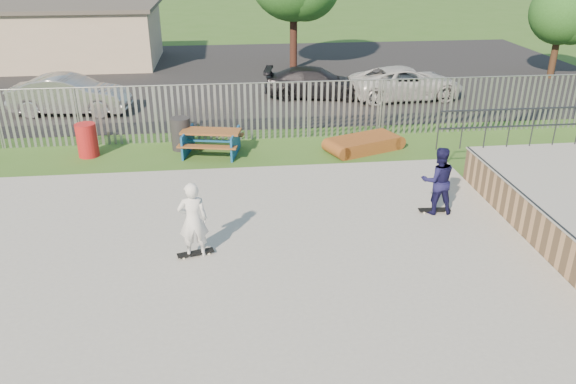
{
  "coord_description": "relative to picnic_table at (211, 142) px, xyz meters",
  "views": [
    {
      "loc": [
        0.79,
        -9.81,
        6.54
      ],
      "look_at": [
        2.11,
        2.0,
        1.1
      ],
      "focal_mm": 35.0,
      "sensor_mm": 36.0,
      "label": 1
    }
  ],
  "objects": [
    {
      "name": "ground",
      "position": [
        -0.23,
        -7.7,
        -0.41
      ],
      "size": [
        120.0,
        120.0,
        0.0
      ],
      "primitive_type": "plane",
      "color": "#376321",
      "rests_on": "ground"
    },
    {
      "name": "concrete_slab",
      "position": [
        -0.23,
        -7.7,
        -0.33
      ],
      "size": [
        15.0,
        12.0,
        0.15
      ],
      "primitive_type": "cube",
      "color": "#989893",
      "rests_on": "ground"
    },
    {
      "name": "fence",
      "position": [
        0.77,
        -3.11,
        0.59
      ],
      "size": [
        26.04,
        16.02,
        2.0
      ],
      "color": "gray",
      "rests_on": "ground"
    },
    {
      "name": "picnic_table",
      "position": [
        0.0,
        0.0,
        0.0
      ],
      "size": [
        2.18,
        1.92,
        0.8
      ],
      "rotation": [
        0.0,
        0.0,
        -0.21
      ],
      "color": "brown",
      "rests_on": "ground"
    },
    {
      "name": "funbox",
      "position": [
        5.05,
        -0.22,
        -0.19
      ],
      "size": [
        2.46,
        1.84,
        0.44
      ],
      "rotation": [
        0.0,
        0.0,
        0.38
      ],
      "color": "brown",
      "rests_on": "ground"
    },
    {
      "name": "trash_bin_red",
      "position": [
        -3.98,
        0.23,
        0.13
      ],
      "size": [
        0.65,
        0.65,
        1.09
      ],
      "primitive_type": "cylinder",
      "color": "#AF1A1B",
      "rests_on": "ground"
    },
    {
      "name": "trash_bin_grey",
      "position": [
        -1.01,
        0.55,
        0.13
      ],
      "size": [
        0.65,
        0.65,
        1.08
      ],
      "primitive_type": "cylinder",
      "color": "#252427",
      "rests_on": "ground"
    },
    {
      "name": "parking_lot",
      "position": [
        -0.23,
        11.3,
        -0.4
      ],
      "size": [
        40.0,
        18.0,
        0.02
      ],
      "primitive_type": "cube",
      "color": "black",
      "rests_on": "ground"
    },
    {
      "name": "car_silver",
      "position": [
        -5.64,
        5.23,
        0.37
      ],
      "size": [
        4.74,
        2.06,
        1.52
      ],
      "primitive_type": "imported",
      "rotation": [
        0.0,
        0.0,
        1.47
      ],
      "color": "#B2B2B7",
      "rests_on": "parking_lot"
    },
    {
      "name": "car_dark",
      "position": [
        4.47,
        6.61,
        0.26
      ],
      "size": [
        4.71,
        2.57,
        1.3
      ],
      "primitive_type": "imported",
      "rotation": [
        0.0,
        0.0,
        1.4
      ],
      "color": "black",
      "rests_on": "parking_lot"
    },
    {
      "name": "car_white",
      "position": [
        8.37,
        5.96,
        0.29
      ],
      "size": [
        5.07,
        2.61,
        1.37
      ],
      "primitive_type": "imported",
      "rotation": [
        0.0,
        0.0,
        1.64
      ],
      "color": "silver",
      "rests_on": "parking_lot"
    },
    {
      "name": "building",
      "position": [
        -8.23,
        15.3,
        1.2
      ],
      "size": [
        10.4,
        6.4,
        3.2
      ],
      "color": "#BFAB93",
      "rests_on": "ground"
    },
    {
      "name": "tree_right",
      "position": [
        16.82,
        8.98,
        2.77
      ],
      "size": [
        3.07,
        3.07,
        4.73
      ],
      "color": "#422A1A",
      "rests_on": "ground"
    },
    {
      "name": "skateboard_a",
      "position": [
        5.67,
        -5.25,
        -0.22
      ],
      "size": [
        0.81,
        0.24,
        0.08
      ],
      "rotation": [
        0.0,
        0.0,
        -0.05
      ],
      "color": "black",
      "rests_on": "concrete_slab"
    },
    {
      "name": "skateboard_b",
      "position": [
        -0.27,
        -6.73,
        -0.22
      ],
      "size": [
        0.82,
        0.39,
        0.08
      ],
      "rotation": [
        0.0,
        0.0,
        0.25
      ],
      "color": "black",
      "rests_on": "concrete_slab"
    },
    {
      "name": "skater_navy",
      "position": [
        5.67,
        -5.25,
        0.61
      ],
      "size": [
        0.88,
        0.7,
        1.74
      ],
      "primitive_type": "imported",
      "rotation": [
        0.0,
        0.0,
        3.09
      ],
      "color": "#14133C",
      "rests_on": "concrete_slab"
    },
    {
      "name": "skater_white",
      "position": [
        -0.27,
        -6.73,
        0.61
      ],
      "size": [
        0.66,
        0.46,
        1.74
      ],
      "primitive_type": "imported",
      "rotation": [
        0.0,
        0.0,
        3.22
      ],
      "color": "white",
      "rests_on": "concrete_slab"
    }
  ]
}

